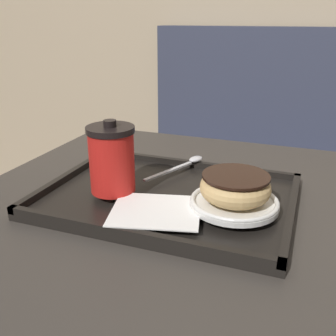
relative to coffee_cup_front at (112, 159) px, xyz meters
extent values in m
cube|color=#33384C|center=(0.39, 0.89, -0.58)|extent=(1.44, 0.44, 0.45)
cube|color=#33384C|center=(0.39, 1.07, -0.08)|extent=(1.44, 0.08, 0.55)
cube|color=#38332D|center=(0.10, 0.05, -0.10)|extent=(0.77, 0.78, 0.03)
cube|color=black|center=(0.09, 0.04, -0.08)|extent=(0.43, 0.32, 0.01)
cube|color=black|center=(0.09, -0.11, -0.06)|extent=(0.43, 0.01, 0.01)
cube|color=black|center=(0.09, 0.19, -0.06)|extent=(0.43, 0.01, 0.01)
cube|color=black|center=(-0.12, 0.04, -0.06)|extent=(0.01, 0.32, 0.01)
cube|color=black|center=(0.30, 0.04, -0.06)|extent=(0.01, 0.32, 0.01)
cube|color=white|center=(0.10, -0.05, -0.06)|extent=(0.16, 0.15, 0.00)
cylinder|color=red|center=(0.00, 0.00, -0.01)|extent=(0.08, 0.08, 0.11)
cylinder|color=black|center=(0.00, 0.00, 0.05)|extent=(0.08, 0.08, 0.01)
cylinder|color=black|center=(0.00, 0.00, 0.06)|extent=(0.02, 0.02, 0.01)
cylinder|color=white|center=(0.21, 0.01, -0.05)|extent=(0.14, 0.14, 0.01)
torus|color=white|center=(0.21, 0.01, -0.05)|extent=(0.14, 0.14, 0.01)
torus|color=#DBB270|center=(0.21, 0.01, -0.03)|extent=(0.11, 0.11, 0.04)
cylinder|color=black|center=(0.21, 0.01, -0.01)|extent=(0.11, 0.11, 0.00)
ellipsoid|color=silver|center=(0.09, 0.19, -0.05)|extent=(0.03, 0.04, 0.01)
cube|color=silver|center=(0.06, 0.11, -0.06)|extent=(0.06, 0.12, 0.00)
camera|label=1|loc=(0.31, -0.56, 0.23)|focal=42.00mm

